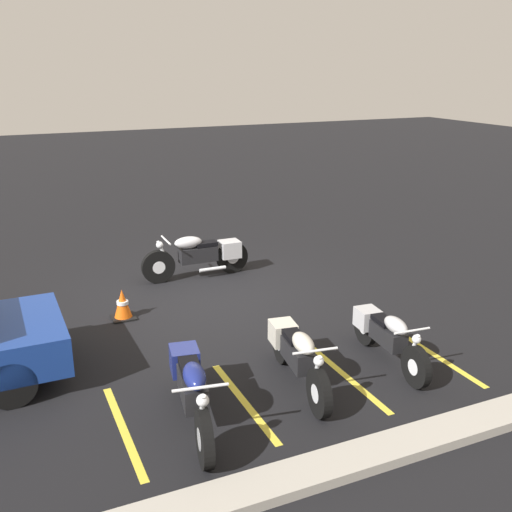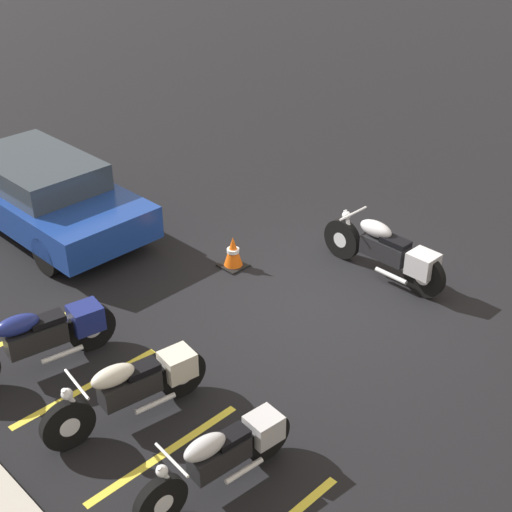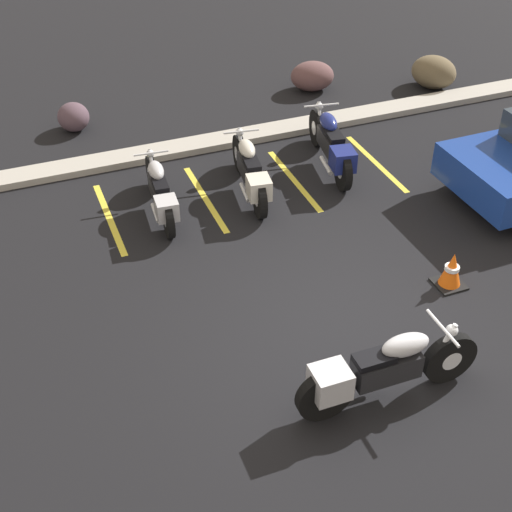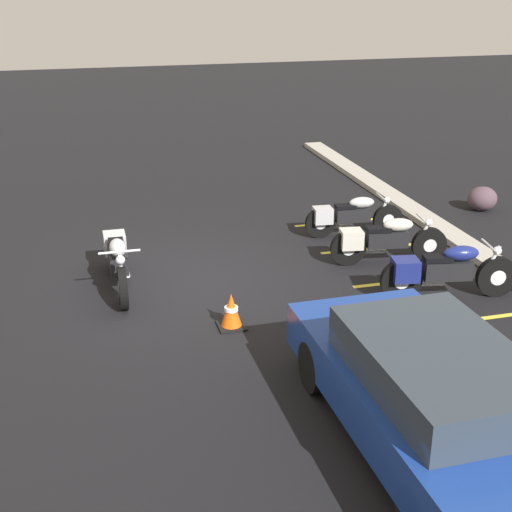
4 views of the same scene
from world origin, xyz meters
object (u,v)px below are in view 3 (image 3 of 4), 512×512
(landscape_rock_2, at_px, (73,117))
(traffic_cone, at_px, (452,271))
(parked_bike_2, at_px, (332,144))
(parked_bike_1, at_px, (250,171))
(landscape_rock_0, at_px, (434,72))
(parked_bike_0, at_px, (160,192))
(landscape_rock_1, at_px, (312,76))
(motorcycle_silver_featured, at_px, (381,370))

(landscape_rock_2, xyz_separation_m, traffic_cone, (3.96, -6.53, -0.02))
(landscape_rock_2, bearing_deg, parked_bike_2, -38.68)
(parked_bike_2, relative_size, landscape_rock_2, 3.44)
(parked_bike_1, distance_m, landscape_rock_0, 5.72)
(parked_bike_0, bearing_deg, traffic_cone, -129.51)
(parked_bike_0, distance_m, parked_bike_2, 3.11)
(parked_bike_0, relative_size, landscape_rock_0, 2.05)
(landscape_rock_1, bearing_deg, parked_bike_0, -140.80)
(parked_bike_2, xyz_separation_m, landscape_rock_2, (-3.84, 3.08, -0.20))
(landscape_rock_0, bearing_deg, landscape_rock_2, 173.85)
(landscape_rock_0, relative_size, traffic_cone, 1.81)
(motorcycle_silver_featured, relative_size, parked_bike_0, 1.15)
(parked_bike_0, xyz_separation_m, landscape_rock_0, (6.60, 2.61, -0.08))
(parked_bike_1, bearing_deg, parked_bike_0, 99.49)
(parked_bike_2, height_order, landscape_rock_0, parked_bike_2)
(motorcycle_silver_featured, relative_size, parked_bike_1, 1.07)
(parked_bike_1, height_order, landscape_rock_2, parked_bike_1)
(landscape_rock_0, relative_size, landscape_rock_2, 1.49)
(parked_bike_1, relative_size, landscape_rock_0, 2.19)
(parked_bike_0, relative_size, traffic_cone, 3.72)
(motorcycle_silver_featured, bearing_deg, landscape_rock_0, 54.03)
(parked_bike_2, bearing_deg, parked_bike_0, 105.71)
(parked_bike_1, xyz_separation_m, parked_bike_2, (1.59, 0.29, 0.02))
(motorcycle_silver_featured, xyz_separation_m, landscape_rock_1, (2.92, 8.00, -0.17))
(parked_bike_1, height_order, landscape_rock_1, parked_bike_1)
(landscape_rock_0, distance_m, landscape_rock_1, 2.55)
(landscape_rock_1, height_order, traffic_cone, landscape_rock_1)
(motorcycle_silver_featured, distance_m, landscape_rock_0, 8.96)
(motorcycle_silver_featured, distance_m, parked_bike_1, 4.62)
(parked_bike_0, distance_m, parked_bike_1, 1.50)
(parked_bike_2, height_order, landscape_rock_1, parked_bike_2)
(landscape_rock_2, bearing_deg, landscape_rock_0, -6.15)
(landscape_rock_2, distance_m, traffic_cone, 7.64)
(landscape_rock_1, relative_size, landscape_rock_2, 1.40)
(motorcycle_silver_featured, bearing_deg, traffic_cone, 37.46)
(parked_bike_2, relative_size, landscape_rock_1, 2.45)
(parked_bike_1, relative_size, landscape_rock_1, 2.33)
(parked_bike_0, distance_m, landscape_rock_2, 3.49)
(landscape_rock_1, bearing_deg, parked_bike_1, -128.45)
(motorcycle_silver_featured, bearing_deg, parked_bike_2, 70.18)
(landscape_rock_0, bearing_deg, traffic_cone, -120.64)
(motorcycle_silver_featured, bearing_deg, landscape_rock_1, 70.54)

